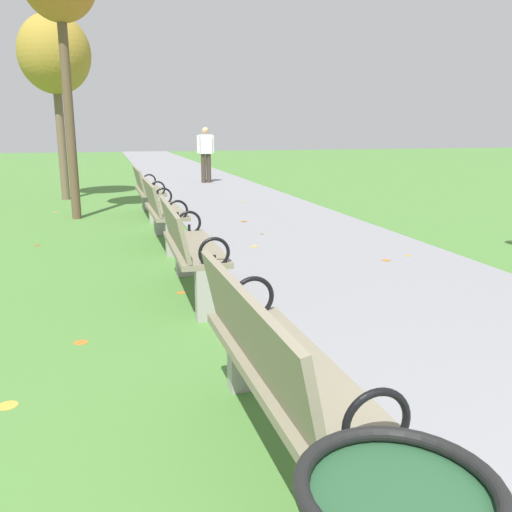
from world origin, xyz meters
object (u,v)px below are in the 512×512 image
object	(u,v)px
park_bench_3	(189,247)
park_bench_4	(162,211)
pedestrian_walking	(206,152)
park_bench_5	(147,190)
tree_2	(55,56)
park_bench_2	(276,366)

from	to	relation	value
park_bench_3	park_bench_4	bearing A→B (deg)	90.00
pedestrian_walking	park_bench_4	bearing A→B (deg)	-104.42
park_bench_4	pedestrian_walking	world-z (taller)	pedestrian_walking
park_bench_3	pedestrian_walking	size ratio (longest dim) A/B	0.99
park_bench_5	tree_2	world-z (taller)	tree_2
park_bench_3	park_bench_5	size ratio (longest dim) A/B	1.00
park_bench_5	park_bench_2	bearing A→B (deg)	-90.00
tree_2	pedestrian_walking	xyz separation A→B (m)	(3.82, 2.86, -2.22)
park_bench_2	park_bench_5	size ratio (longest dim) A/B	1.00
park_bench_2	pedestrian_walking	world-z (taller)	pedestrian_walking
park_bench_3	park_bench_2	bearing A→B (deg)	-90.00
park_bench_3	park_bench_5	xyz separation A→B (m)	(-0.00, 5.08, 0.00)
tree_2	park_bench_4	bearing A→B (deg)	-73.83
park_bench_2	park_bench_4	size ratio (longest dim) A/B	1.00
park_bench_2	park_bench_4	xyz separation A→B (m)	(-0.00, 5.25, 0.00)
pedestrian_walking	tree_2	bearing A→B (deg)	-143.15
park_bench_3	park_bench_4	size ratio (longest dim) A/B	1.00
park_bench_4	park_bench_5	world-z (taller)	same
park_bench_3	pedestrian_walking	world-z (taller)	pedestrian_walking
park_bench_2	pedestrian_walking	size ratio (longest dim) A/B	0.99
tree_2	park_bench_5	bearing A→B (deg)	-61.58
park_bench_2	pedestrian_walking	xyz separation A→B (m)	(2.19, 13.76, 0.44)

